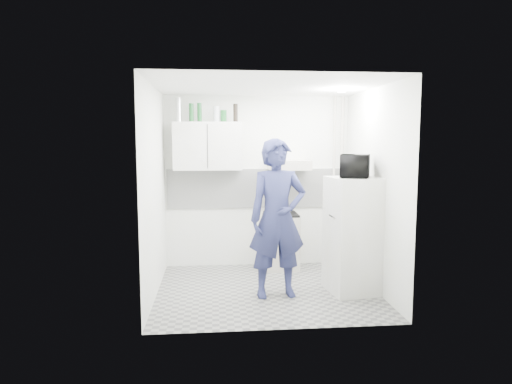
{
  "coord_description": "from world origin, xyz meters",
  "views": [
    {
      "loc": [
        -0.67,
        -5.7,
        1.93
      ],
      "look_at": [
        -0.11,
        0.3,
        1.25
      ],
      "focal_mm": 32.0,
      "sensor_mm": 36.0,
      "label": 1
    }
  ],
  "objects": [
    {
      "name": "pipe_a",
      "position": [
        1.3,
        1.17,
        1.3
      ],
      "size": [
        0.05,
        0.05,
        2.6
      ],
      "primitive_type": "cylinder",
      "color": "#BBB5A5",
      "rests_on": "floor"
    },
    {
      "name": "backsplash",
      "position": [
        0.0,
        1.24,
        1.2
      ],
      "size": [
        2.74,
        0.03,
        0.6
      ],
      "primitive_type": "cube",
      "color": "white",
      "rests_on": "wall_back"
    },
    {
      "name": "pipe_b",
      "position": [
        1.18,
        1.17,
        1.3
      ],
      "size": [
        0.04,
        0.04,
        2.6
      ],
      "primitive_type": "cylinder",
      "color": "#BBB5A5",
      "rests_on": "floor"
    },
    {
      "name": "microwave",
      "position": [
        1.1,
        -0.14,
        1.62
      ],
      "size": [
        0.6,
        0.5,
        0.29
      ],
      "primitive_type": "imported",
      "rotation": [
        0.0,
        0.0,
        1.22
      ],
      "color": "black",
      "rests_on": "fridge"
    },
    {
      "name": "range_hood",
      "position": [
        0.45,
        1.0,
        1.57
      ],
      "size": [
        0.6,
        0.5,
        0.14
      ],
      "primitive_type": "cube",
      "color": "#BBB5A5",
      "rests_on": "wall_back"
    },
    {
      "name": "wall_back",
      "position": [
        0.0,
        1.25,
        1.3
      ],
      "size": [
        2.8,
        0.0,
        2.8
      ],
      "primitive_type": "plane",
      "rotation": [
        1.57,
        0.0,
        0.0
      ],
      "color": "white",
      "rests_on": "floor"
    },
    {
      "name": "upper_cabinet",
      "position": [
        -0.75,
        1.07,
        1.85
      ],
      "size": [
        1.0,
        0.35,
        0.7
      ],
      "primitive_type": "cube",
      "color": "white",
      "rests_on": "wall_back"
    },
    {
      "name": "stove",
      "position": [
        0.34,
        1.0,
        0.41
      ],
      "size": [
        0.51,
        0.51,
        0.81
      ],
      "primitive_type": "cube",
      "color": "#BBB5A5",
      "rests_on": "floor"
    },
    {
      "name": "bottle_e",
      "position": [
        -0.34,
        1.07,
        2.33
      ],
      "size": [
        0.07,
        0.07,
        0.26
      ],
      "primitive_type": "cylinder",
      "color": "black",
      "rests_on": "upper_cabinet"
    },
    {
      "name": "bottle_b",
      "position": [
        -0.98,
        1.07,
        2.33
      ],
      "size": [
        0.07,
        0.07,
        0.27
      ],
      "primitive_type": "cylinder",
      "color": "#144C1E",
      "rests_on": "upper_cabinet"
    },
    {
      "name": "fridge",
      "position": [
        1.1,
        -0.14,
        0.74
      ],
      "size": [
        0.69,
        0.69,
        1.47
      ],
      "primitive_type": "cube",
      "rotation": [
        0.0,
        0.0,
        0.14
      ],
      "color": "white",
      "rests_on": "floor"
    },
    {
      "name": "person",
      "position": [
        0.11,
        -0.22,
        0.98
      ],
      "size": [
        0.76,
        0.55,
        1.96
      ],
      "primitive_type": "imported",
      "rotation": [
        0.0,
        0.0,
        0.12
      ],
      "color": "navy",
      "rests_on": "floor"
    },
    {
      "name": "ceiling_spot_fixture",
      "position": [
        1.0,
        0.2,
        2.57
      ],
      "size": [
        0.1,
        0.1,
        0.02
      ],
      "primitive_type": "cylinder",
      "color": "white",
      "rests_on": "ceiling"
    },
    {
      "name": "bottle_c",
      "position": [
        -0.86,
        1.07,
        2.34
      ],
      "size": [
        0.07,
        0.07,
        0.27
      ],
      "primitive_type": "cylinder",
      "color": "#144C1E",
      "rests_on": "upper_cabinet"
    },
    {
      "name": "canister_a",
      "position": [
        -0.61,
        1.07,
        2.31
      ],
      "size": [
        0.09,
        0.09,
        0.23
      ],
      "primitive_type": "cylinder",
      "color": "#B2B7BC",
      "rests_on": "upper_cabinet"
    },
    {
      "name": "ceiling",
      "position": [
        0.0,
        0.0,
        2.6
      ],
      "size": [
        2.8,
        2.8,
        0.0
      ],
      "primitive_type": "plane",
      "color": "white",
      "rests_on": "wall_back"
    },
    {
      "name": "canister_b",
      "position": [
        -0.51,
        1.07,
        2.29
      ],
      "size": [
        0.09,
        0.09,
        0.17
      ],
      "primitive_type": "cylinder",
      "color": "#144C1E",
      "rests_on": "upper_cabinet"
    },
    {
      "name": "floor",
      "position": [
        0.0,
        0.0,
        0.0
      ],
      "size": [
        2.8,
        2.8,
        0.0
      ],
      "primitive_type": "plane",
      "color": "gray",
      "rests_on": "ground"
    },
    {
      "name": "wall_left",
      "position": [
        -1.4,
        0.0,
        1.3
      ],
      "size": [
        0.0,
        2.6,
        2.6
      ],
      "primitive_type": "plane",
      "rotation": [
        1.57,
        0.0,
        1.57
      ],
      "color": "white",
      "rests_on": "floor"
    },
    {
      "name": "wall_right",
      "position": [
        1.4,
        0.0,
        1.3
      ],
      "size": [
        0.0,
        2.6,
        2.6
      ],
      "primitive_type": "plane",
      "rotation": [
        1.57,
        0.0,
        -1.57
      ],
      "color": "white",
      "rests_on": "floor"
    },
    {
      "name": "stove_top",
      "position": [
        0.34,
        1.0,
        0.83
      ],
      "size": [
        0.49,
        0.49,
        0.03
      ],
      "primitive_type": "cube",
      "color": "black",
      "rests_on": "stove"
    },
    {
      "name": "saucepan",
      "position": [
        0.34,
        1.04,
        0.9
      ],
      "size": [
        0.19,
        0.19,
        0.11
      ],
      "primitive_type": "cylinder",
      "color": "silver",
      "rests_on": "stove_top"
    },
    {
      "name": "bottle_a",
      "position": [
        -1.16,
        1.07,
        2.37
      ],
      "size": [
        0.08,
        0.08,
        0.34
      ],
      "primitive_type": "cylinder",
      "color": "silver",
      "rests_on": "upper_cabinet"
    }
  ]
}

